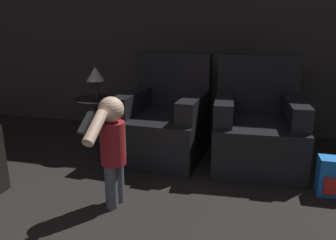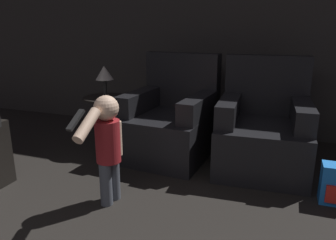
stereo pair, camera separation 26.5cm
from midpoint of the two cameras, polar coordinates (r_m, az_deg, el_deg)
The scene contains 6 objects.
wall_back at distance 3.95m, azimuth 11.46°, elevation 16.43°, with size 8.40×0.05×2.60m.
armchair_left at distance 3.26m, azimuth 2.84°, elevation -0.36°, with size 0.84×0.95×0.99m.
armchair_right at distance 3.13m, azimuth 18.54°, elevation -1.89°, with size 0.82×0.93×0.99m.
person_toddler at distance 2.32m, azimuth -7.34°, elevation -3.79°, with size 0.18×0.55×0.80m.
side_table at distance 3.43m, azimuth -8.58°, elevation 2.41°, with size 0.46×0.46×0.55m.
lamp at distance 3.37m, azimuth -8.82°, elevation 7.99°, with size 0.18×0.18×0.32m.
Camera 2 is at (0.73, 0.64, 1.26)m, focal length 35.00 mm.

